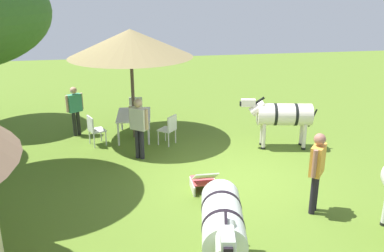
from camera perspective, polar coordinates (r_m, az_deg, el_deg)
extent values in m
plane|color=#557224|center=(10.39, 5.34, -7.05)|extent=(36.00, 36.00, 0.00)
cylinder|color=brown|center=(12.74, -8.06, 3.80)|extent=(0.10, 0.10, 2.50)
cone|color=olive|center=(12.42, -8.42, 11.16)|extent=(3.65, 3.65, 0.80)
cube|color=silver|center=(12.89, -7.95, 1.54)|extent=(1.57, 1.11, 0.04)
cylinder|color=silver|center=(12.38, -10.03, -1.12)|extent=(0.06, 0.06, 0.70)
cylinder|color=silver|center=(13.69, -9.61, 0.86)|extent=(0.06, 0.06, 0.70)
cylinder|color=silver|center=(12.34, -5.96, -1.00)|extent=(0.06, 0.06, 0.70)
cylinder|color=silver|center=(13.64, -5.93, 0.98)|extent=(0.06, 0.06, 0.70)
cube|color=silver|center=(14.11, -7.69, 1.95)|extent=(0.45, 0.47, 0.04)
cube|color=silver|center=(14.23, -7.70, 3.03)|extent=(0.08, 0.44, 0.45)
cylinder|color=silver|center=(14.00, -6.90, 0.87)|extent=(0.04, 0.04, 0.45)
cylinder|color=silver|center=(14.02, -8.45, 0.83)|extent=(0.04, 0.04, 0.45)
cylinder|color=silver|center=(14.34, -6.86, 1.32)|extent=(0.04, 0.04, 0.45)
cylinder|color=silver|center=(14.36, -8.38, 1.27)|extent=(0.04, 0.04, 0.45)
cube|color=white|center=(12.54, -12.84, -0.57)|extent=(0.57, 0.56, 0.04)
cube|color=white|center=(12.41, -13.73, 0.25)|extent=(0.42, 0.21, 0.45)
cylinder|color=white|center=(12.84, -12.33, -1.13)|extent=(0.04, 0.04, 0.45)
cylinder|color=white|center=(12.50, -11.68, -1.64)|extent=(0.04, 0.04, 0.45)
cylinder|color=white|center=(12.73, -13.83, -1.43)|extent=(0.04, 0.04, 0.45)
cylinder|color=white|center=(12.39, -13.22, -1.95)|extent=(0.04, 0.04, 0.45)
cube|color=white|center=(12.30, -3.46, -0.49)|extent=(0.61, 0.60, 0.04)
cube|color=white|center=(12.13, -2.74, 0.36)|extent=(0.36, 0.31, 0.45)
cylinder|color=white|center=(12.33, -4.63, -1.59)|extent=(0.04, 0.04, 0.45)
cylinder|color=white|center=(12.62, -3.65, -1.07)|extent=(0.04, 0.04, 0.45)
cylinder|color=white|center=(12.14, -3.23, -1.89)|extent=(0.04, 0.04, 0.45)
cylinder|color=white|center=(12.44, -2.27, -1.35)|extent=(0.04, 0.04, 0.45)
cylinder|color=#22202A|center=(11.33, -6.86, -2.51)|extent=(0.12, 0.12, 0.84)
cylinder|color=#22202A|center=(11.41, -7.47, -2.38)|extent=(0.12, 0.12, 0.84)
cube|color=beige|center=(11.13, -7.31, 0.98)|extent=(0.44, 0.49, 0.59)
cylinder|color=tan|center=(10.99, -6.22, 0.88)|extent=(0.09, 0.09, 0.56)
cylinder|color=tan|center=(11.27, -8.38, 1.25)|extent=(0.09, 0.09, 0.56)
sphere|color=tan|center=(11.01, -7.41, 3.11)|extent=(0.23, 0.23, 0.23)
cylinder|color=black|center=(13.47, -15.78, 0.27)|extent=(0.11, 0.11, 0.78)
cylinder|color=black|center=(13.52, -15.26, 0.40)|extent=(0.11, 0.11, 0.78)
cube|color=#3C966F|center=(13.31, -15.77, 3.04)|extent=(0.39, 0.46, 0.55)
cylinder|color=tan|center=(13.20, -16.70, 2.90)|extent=(0.08, 0.08, 0.52)
cylinder|color=tan|center=(13.40, -14.86, 3.31)|extent=(0.08, 0.08, 0.52)
sphere|color=tan|center=(13.21, -15.92, 4.71)|extent=(0.21, 0.21, 0.21)
cylinder|color=black|center=(9.01, 16.24, -8.98)|extent=(0.13, 0.13, 0.87)
cylinder|color=black|center=(9.14, 16.47, -8.57)|extent=(0.13, 0.13, 0.87)
cube|color=gold|center=(8.77, 16.81, -4.46)|extent=(0.50, 0.46, 0.62)
cylinder|color=#A46958|center=(8.52, 16.41, -4.99)|extent=(0.09, 0.09, 0.58)
cylinder|color=#A46958|center=(9.00, 17.20, -3.76)|extent=(0.09, 0.09, 0.58)
sphere|color=#A46958|center=(8.60, 17.08, -1.74)|extent=(0.24, 0.24, 0.24)
cube|color=#D7454C|center=(9.72, 1.52, -7.42)|extent=(0.55, 0.52, 0.03)
cube|color=silver|center=(9.38, 1.85, -6.88)|extent=(0.52, 0.52, 0.36)
cube|color=silver|center=(9.69, 0.05, -8.26)|extent=(0.61, 0.04, 0.22)
cube|color=silver|center=(9.77, 3.09, -8.02)|extent=(0.61, 0.04, 0.22)
cylinder|color=silver|center=(12.16, 12.51, 1.55)|extent=(0.90, 1.61, 0.62)
cylinder|color=black|center=(12.23, 13.92, 1.54)|extent=(0.64, 0.20, 0.64)
cylinder|color=black|center=(12.11, 11.24, 1.57)|extent=(0.64, 0.20, 0.64)
cylinder|color=silver|center=(11.98, 9.00, 2.42)|extent=(0.38, 0.57, 0.49)
cube|color=silver|center=(11.91, 7.70, 3.17)|extent=(0.25, 0.43, 0.20)
cube|color=black|center=(11.89, 6.83, 3.04)|extent=(0.14, 0.14, 0.12)
cube|color=black|center=(11.93, 9.05, 3.34)|extent=(0.11, 0.37, 0.28)
cylinder|color=silver|center=(12.10, 9.77, -1.44)|extent=(0.11, 0.11, 0.76)
cylinder|color=black|center=(12.22, 9.68, -2.98)|extent=(0.13, 0.13, 0.06)
cylinder|color=silver|center=(12.42, 9.55, -0.88)|extent=(0.11, 0.11, 0.76)
cylinder|color=black|center=(12.54, 9.46, -2.39)|extent=(0.13, 0.13, 0.06)
cylinder|color=silver|center=(12.32, 15.10, -1.45)|extent=(0.11, 0.11, 0.76)
cylinder|color=black|center=(12.45, 14.96, -2.96)|extent=(0.13, 0.13, 0.06)
cylinder|color=silver|center=(12.64, 14.75, -0.91)|extent=(0.11, 0.11, 0.76)
cylinder|color=black|center=(12.76, 14.62, -2.39)|extent=(0.13, 0.13, 0.06)
cylinder|color=black|center=(12.38, 16.17, 1.06)|extent=(0.09, 0.24, 0.53)
cylinder|color=silver|center=(6.70, 4.19, -12.64)|extent=(1.62, 0.92, 0.65)
cylinder|color=black|center=(6.96, 4.05, -11.32)|extent=(0.20, 0.67, 0.66)
cylinder|color=black|center=(6.46, 4.32, -13.91)|extent=(0.20, 0.67, 0.66)
cylinder|color=silver|center=(5.96, 4.63, -15.01)|extent=(0.58, 0.39, 0.50)
cube|color=silver|center=(5.64, 4.84, -15.26)|extent=(0.43, 0.25, 0.20)
cube|color=black|center=(5.51, 4.96, -16.57)|extent=(0.14, 0.14, 0.12)
cube|color=black|center=(5.85, 4.68, -13.39)|extent=(0.37, 0.11, 0.28)
cylinder|color=silver|center=(7.54, 5.23, -14.46)|extent=(0.11, 0.11, 0.79)
cylinder|color=black|center=(7.75, 5.15, -16.73)|extent=(0.13, 0.13, 0.06)
cylinder|color=silver|center=(7.52, 2.43, -14.48)|extent=(0.11, 0.11, 0.79)
cylinder|color=black|center=(7.73, 2.39, -16.76)|extent=(0.13, 0.13, 0.06)
cylinder|color=black|center=(7.45, 3.84, -10.01)|extent=(0.24, 0.09, 0.53)
cylinder|color=black|center=(9.28, 24.68, -12.03)|extent=(0.13, 0.13, 0.06)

